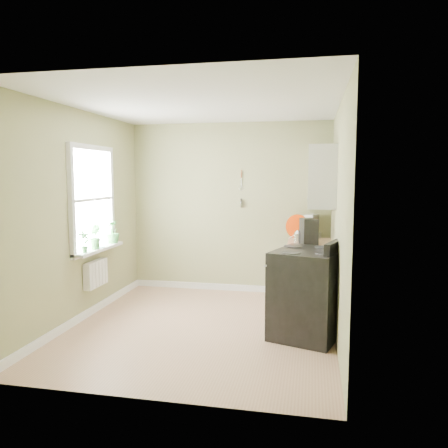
% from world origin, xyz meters
% --- Properties ---
extents(floor, '(3.20, 3.60, 0.02)m').
position_xyz_m(floor, '(0.00, 0.00, -0.01)').
color(floor, '#A6795C').
rests_on(floor, ground).
extents(ceiling, '(3.20, 3.60, 0.02)m').
position_xyz_m(ceiling, '(0.00, 0.00, 2.71)').
color(ceiling, white).
rests_on(ceiling, wall_back).
extents(wall_back, '(3.20, 0.02, 2.70)m').
position_xyz_m(wall_back, '(0.00, 1.81, 1.35)').
color(wall_back, '#979868').
rests_on(wall_back, floor).
extents(wall_left, '(0.02, 3.60, 2.70)m').
position_xyz_m(wall_left, '(-1.61, 0.00, 1.35)').
color(wall_left, '#979868').
rests_on(wall_left, floor).
extents(wall_right, '(0.02, 3.60, 2.70)m').
position_xyz_m(wall_right, '(1.61, 0.00, 1.35)').
color(wall_right, '#979868').
rests_on(wall_right, floor).
extents(base_cabinets, '(0.60, 1.60, 0.87)m').
position_xyz_m(base_cabinets, '(1.30, 1.00, 0.43)').
color(base_cabinets, silver).
rests_on(base_cabinets, floor).
extents(countertop, '(0.64, 1.60, 0.04)m').
position_xyz_m(countertop, '(1.29, 1.00, 0.89)').
color(countertop, tan).
rests_on(countertop, base_cabinets).
extents(upper_cabinets, '(0.35, 1.40, 0.80)m').
position_xyz_m(upper_cabinets, '(1.43, 1.10, 1.85)').
color(upper_cabinets, silver).
rests_on(upper_cabinets, wall_right).
extents(window, '(0.06, 1.14, 1.44)m').
position_xyz_m(window, '(-1.58, 0.30, 1.55)').
color(window, white).
rests_on(window, wall_left).
extents(window_sill, '(0.18, 1.14, 0.04)m').
position_xyz_m(window_sill, '(-1.51, 0.30, 0.88)').
color(window_sill, white).
rests_on(window_sill, wall_left).
extents(radiator, '(0.12, 0.50, 0.35)m').
position_xyz_m(radiator, '(-1.54, 0.25, 0.55)').
color(radiator, white).
rests_on(radiator, wall_left).
extents(wall_utensils, '(0.02, 0.14, 0.58)m').
position_xyz_m(wall_utensils, '(0.20, 1.78, 1.56)').
color(wall_utensils, tan).
rests_on(wall_utensils, wall_back).
extents(stove, '(0.95, 1.01, 1.14)m').
position_xyz_m(stove, '(1.28, -0.03, 0.51)').
color(stove, black).
rests_on(stove, floor).
extents(stand_mixer, '(0.31, 0.37, 0.41)m').
position_xyz_m(stand_mixer, '(1.32, 1.74, 1.08)').
color(stand_mixer, '#B2B2B7').
rests_on(stand_mixer, countertop).
extents(kettle, '(0.19, 0.11, 0.19)m').
position_xyz_m(kettle, '(1.12, 1.11, 1.00)').
color(kettle, silver).
rests_on(kettle, countertop).
extents(coffee_maker, '(0.27, 0.29, 0.37)m').
position_xyz_m(coffee_maker, '(1.27, 1.06, 1.08)').
color(coffee_maker, black).
rests_on(coffee_maker, countertop).
extents(red_tray, '(0.37, 0.18, 0.37)m').
position_xyz_m(red_tray, '(1.09, 1.64, 1.09)').
color(red_tray, '#AE2A00').
rests_on(red_tray, countertop).
extents(jar, '(0.07, 0.07, 0.08)m').
position_xyz_m(jar, '(1.05, 0.30, 0.95)').
color(jar, beige).
rests_on(jar, countertop).
extents(plant_a, '(0.16, 0.18, 0.28)m').
position_xyz_m(plant_a, '(-1.50, -0.10, 1.04)').
color(plant_a, '#367B38').
rests_on(plant_a, window_sill).
extents(plant_b, '(0.23, 0.23, 0.33)m').
position_xyz_m(plant_b, '(-1.50, 0.18, 1.06)').
color(plant_b, '#367B38').
rests_on(plant_b, window_sill).
extents(plant_c, '(0.22, 0.22, 0.33)m').
position_xyz_m(plant_c, '(-1.50, 0.71, 1.07)').
color(plant_c, '#367B38').
rests_on(plant_c, window_sill).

